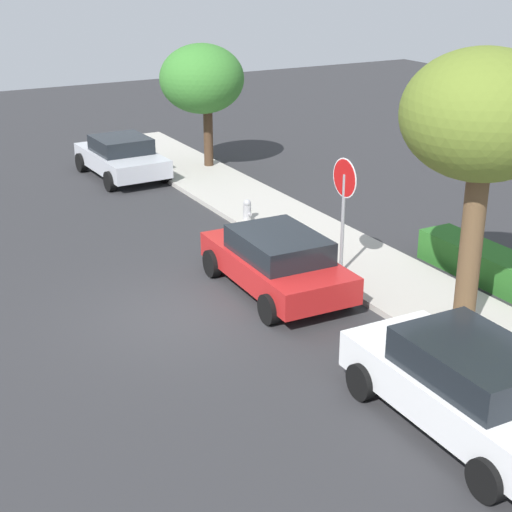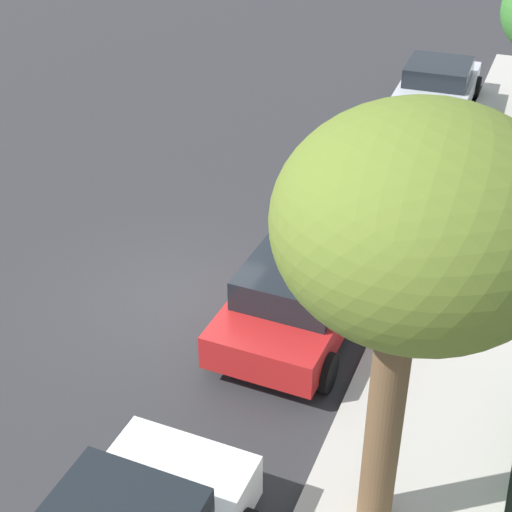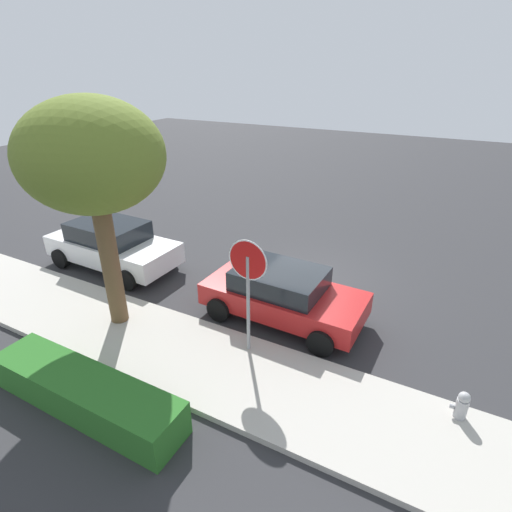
# 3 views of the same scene
# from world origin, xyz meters

# --- Properties ---
(ground_plane) EXTENTS (60.00, 60.00, 0.00)m
(ground_plane) POSITION_xyz_m (0.00, 0.00, 0.00)
(ground_plane) COLOR #2D2D30
(sidewalk_curb) EXTENTS (32.00, 2.48, 0.14)m
(sidewalk_curb) POSITION_xyz_m (0.00, 4.76, 0.07)
(sidewalk_curb) COLOR #B2ADA3
(sidewalk_curb) RESTS_ON ground_plane
(stop_sign) EXTENTS (0.90, 0.08, 2.84)m
(stop_sign) POSITION_xyz_m (-0.06, 3.95, 1.99)
(stop_sign) COLOR gray
(stop_sign) RESTS_ON ground_plane
(parked_car_red) EXTENTS (4.14, 2.14, 1.38)m
(parked_car_red) POSITION_xyz_m (-0.13, 2.27, 0.72)
(parked_car_red) COLOR red
(parked_car_red) RESTS_ON ground_plane
(parked_car_silver) EXTENTS (4.03, 2.21, 1.36)m
(parked_car_silver) POSITION_xyz_m (-10.70, 2.51, 0.70)
(parked_car_silver) COLOR silver
(parked_car_silver) RESTS_ON ground_plane
(street_tree_mid_block) EXTENTS (3.02, 3.02, 5.51)m
(street_tree_mid_block) POSITION_xyz_m (3.27, 4.56, 4.23)
(street_tree_mid_block) COLOR brown
(street_tree_mid_block) RESTS_ON ground_plane
(fire_hydrant) EXTENTS (0.30, 0.22, 0.72)m
(fire_hydrant) POSITION_xyz_m (-4.44, 3.86, 0.36)
(fire_hydrant) COLOR #A5A5A8
(fire_hydrant) RESTS_ON ground_plane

